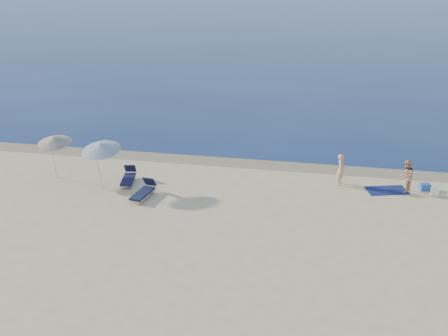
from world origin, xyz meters
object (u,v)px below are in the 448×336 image
object	(u,v)px
blue_cooler	(425,187)
person_left	(341,170)
umbrella_near	(101,147)
person_right	(406,176)

from	to	relation	value
blue_cooler	person_left	bearing A→B (deg)	166.87
umbrella_near	blue_cooler	bearing A→B (deg)	18.66
blue_cooler	umbrella_near	size ratio (longest dim) A/B	0.19
person_right	blue_cooler	world-z (taller)	person_right
person_left	blue_cooler	size ratio (longest dim) A/B	3.40
person_left	blue_cooler	xyz separation A→B (m)	(4.06, 0.07, -0.63)
person_left	person_right	size ratio (longest dim) A/B	0.97
umbrella_near	person_right	bearing A→B (deg)	17.74
person_left	umbrella_near	xyz separation A→B (m)	(-11.42, -2.53, 1.30)
person_left	person_right	xyz separation A→B (m)	(3.07, -0.33, 0.02)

